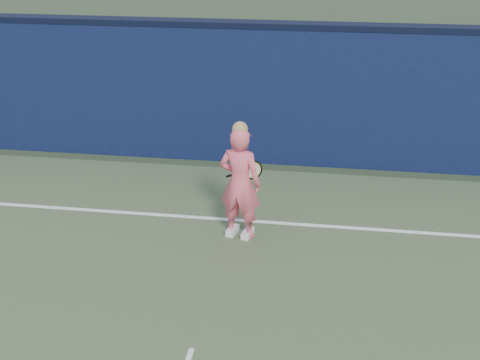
# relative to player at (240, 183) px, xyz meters

# --- Properties ---
(backstop_wall) EXTENTS (24.00, 0.40, 2.50)m
(backstop_wall) POSITION_rel_player_xyz_m (-0.17, 2.93, 0.40)
(backstop_wall) COLOR #0C1037
(backstop_wall) RESTS_ON ground
(wall_cap) EXTENTS (24.00, 0.42, 0.10)m
(wall_cap) POSITION_rel_player_xyz_m (-0.17, 2.93, 1.70)
(wall_cap) COLOR black
(wall_cap) RESTS_ON backstop_wall
(player) EXTENTS (0.69, 0.53, 1.76)m
(player) POSITION_rel_player_xyz_m (0.00, 0.00, 0.00)
(player) COLOR #F45F74
(player) RESTS_ON ground
(racket) EXTENTS (0.56, 0.18, 0.30)m
(racket) POSITION_rel_player_xyz_m (0.10, 0.49, -0.01)
(racket) COLOR black
(racket) RESTS_ON ground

